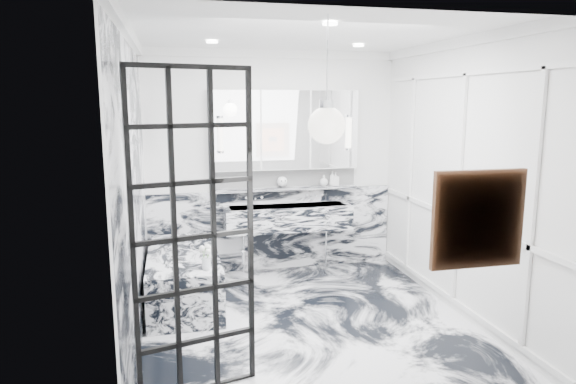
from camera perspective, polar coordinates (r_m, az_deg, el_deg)
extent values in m
plane|color=white|center=(5.26, 2.21, -14.47)|extent=(3.60, 3.60, 0.00)
plane|color=white|center=(4.82, 2.45, 17.44)|extent=(3.60, 3.60, 0.00)
plane|color=white|center=(6.58, -1.78, 3.27)|extent=(3.60, 0.00, 3.60)
plane|color=white|center=(3.18, 10.86, -4.43)|extent=(3.60, 0.00, 3.60)
plane|color=white|center=(4.69, -16.90, 0.03)|extent=(0.00, 3.60, 3.60)
plane|color=white|center=(5.48, 18.70, 1.34)|extent=(0.00, 3.60, 3.60)
cube|color=white|center=(6.72, -1.70, -4.18)|extent=(3.18, 0.05, 1.05)
cube|color=white|center=(4.70, -16.68, -0.69)|extent=(0.02, 3.56, 2.68)
cube|color=white|center=(5.48, 18.47, 0.30)|extent=(0.03, 3.40, 2.30)
imported|color=#8C5919|center=(6.71, 4.93, 1.51)|extent=(0.07, 0.08, 0.19)
imported|color=#4C4C51|center=(6.73, 5.28, 1.48)|extent=(0.08, 0.08, 0.18)
imported|color=silver|center=(6.68, 3.99, 1.30)|extent=(0.14, 0.14, 0.14)
sphere|color=white|center=(6.55, -0.65, 1.17)|extent=(0.13, 0.13, 0.13)
cylinder|color=#8C5919|center=(6.69, 4.05, 1.12)|extent=(0.04, 0.04, 0.10)
cylinder|color=silver|center=(5.16, -9.05, -7.78)|extent=(0.09, 0.09, 0.12)
cube|color=#D64716|center=(3.51, 20.38, -2.85)|extent=(0.54, 0.05, 0.54)
sphere|color=white|center=(3.53, 4.30, 7.39)|extent=(0.26, 0.26, 0.26)
cube|color=silver|center=(6.49, -0.03, -2.83)|extent=(1.60, 0.45, 0.30)
cube|color=silver|center=(6.58, -0.35, 0.37)|extent=(1.90, 0.14, 0.04)
cube|color=white|center=(6.62, -0.47, 1.62)|extent=(1.90, 0.03, 0.23)
cube|color=white|center=(6.50, -0.36, 6.91)|extent=(1.90, 0.16, 1.00)
cylinder|color=white|center=(6.28, -7.54, 6.34)|extent=(0.07, 0.07, 0.40)
cylinder|color=white|center=(6.64, 6.79, 6.56)|extent=(0.07, 0.07, 0.40)
cube|color=silver|center=(5.83, -11.51, -9.22)|extent=(0.75, 1.65, 0.55)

